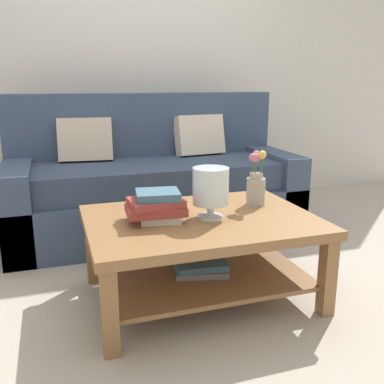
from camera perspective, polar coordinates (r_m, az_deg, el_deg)
name	(u,v)px	position (r m, az deg, el deg)	size (l,w,h in m)	color
ground_plane	(189,267)	(2.79, -0.39, -9.94)	(10.00, 10.00, 0.00)	#ADA393
back_wall	(133,59)	(4.14, -7.77, 17.10)	(6.40, 0.12, 2.70)	beige
couch	(153,185)	(3.38, -5.17, 0.95)	(2.16, 0.90, 1.06)	#384760
coffee_table	(201,240)	(2.31, 1.17, -6.34)	(1.19, 0.86, 0.46)	olive
book_stack_main	(157,206)	(2.19, -4.66, -1.87)	(0.31, 0.23, 0.16)	beige
glass_hurricane_vase	(211,188)	(2.21, 2.48, 0.58)	(0.19, 0.19, 0.27)	silver
flower_pitcher	(256,184)	(2.49, 8.50, 1.08)	(0.11, 0.11, 0.32)	#9E998E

